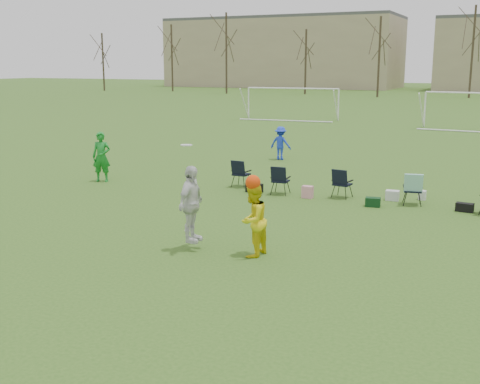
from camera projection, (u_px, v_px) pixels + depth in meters
The scene contains 7 objects.
ground at pixel (179, 263), 13.25m from camera, with size 260.00×260.00×0.00m, color #31571B.
fielder_green_near at pixel (101, 157), 22.25m from camera, with size 0.68×0.44×1.85m, color #168026.
fielder_blue at pixel (281, 143), 27.39m from camera, with size 0.98×0.56×1.51m, color blue.
center_contest at pixel (222, 212), 13.79m from camera, with size 2.11×1.16×2.51m.
sideline_setup at pixel (376, 184), 19.00m from camera, with size 8.99×1.91×1.96m.
goal_left at pixel (292, 95), 47.08m from camera, with size 7.39×0.76×2.46m.
tree_line at pixel (473, 57), 73.85m from camera, with size 110.28×3.28×11.40m.
Camera 1 is at (6.60, -10.84, 4.32)m, focal length 45.00 mm.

